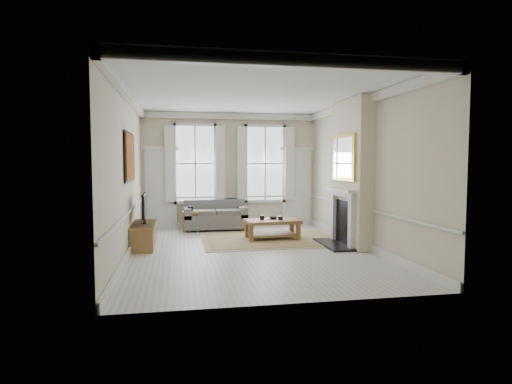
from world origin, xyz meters
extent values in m
plane|color=#B7B5AD|center=(0.00, 0.00, 0.00)|extent=(7.20, 7.20, 0.00)
plane|color=white|center=(0.00, 0.00, 3.40)|extent=(7.20, 7.20, 0.00)
plane|color=beige|center=(0.00, 3.60, 1.70)|extent=(5.20, 0.00, 5.20)
plane|color=beige|center=(-2.60, 0.00, 1.70)|extent=(0.00, 7.20, 7.20)
plane|color=beige|center=(2.60, 0.00, 1.70)|extent=(0.00, 7.20, 7.20)
cube|color=silver|center=(-2.05, 3.56, 1.15)|extent=(0.90, 0.08, 2.30)
cube|color=silver|center=(2.05, 3.56, 1.15)|extent=(0.90, 0.08, 2.30)
cube|color=#A35A1C|center=(-2.56, 0.30, 2.05)|extent=(0.05, 1.66, 1.06)
cube|color=beige|center=(2.43, 0.20, 1.70)|extent=(0.35, 1.70, 3.38)
cube|color=black|center=(2.00, 0.20, 0.03)|extent=(0.55, 1.50, 0.05)
cube|color=silver|center=(2.20, -0.35, 0.57)|extent=(0.10, 0.18, 1.15)
cube|color=silver|center=(2.20, 0.75, 0.57)|extent=(0.10, 0.18, 1.15)
cube|color=silver|center=(2.15, 0.20, 1.30)|extent=(0.20, 1.45, 0.06)
cube|color=black|center=(2.25, 0.20, 0.55)|extent=(0.02, 0.92, 1.00)
cube|color=gold|center=(2.21, 0.20, 2.05)|extent=(0.06, 1.26, 1.06)
cube|color=slate|center=(-0.51, 3.05, 0.26)|extent=(1.78, 0.87, 0.40)
cube|color=slate|center=(-0.51, 3.38, 0.62)|extent=(1.78, 0.20, 0.44)
cube|color=slate|center=(-1.30, 3.05, 0.50)|extent=(0.20, 0.87, 0.30)
cube|color=slate|center=(0.28, 3.05, 0.50)|extent=(0.20, 0.87, 0.30)
cylinder|color=brown|center=(-1.28, 2.74, 0.04)|extent=(0.06, 0.06, 0.08)
cylinder|color=brown|center=(0.26, 3.36, 0.04)|extent=(0.06, 0.06, 0.08)
cube|color=brown|center=(-1.23, 2.88, 0.54)|extent=(0.49, 0.49, 0.06)
cube|color=brown|center=(-1.41, 2.70, 0.25)|extent=(0.05, 0.05, 0.51)
cube|color=brown|center=(-1.04, 2.70, 0.25)|extent=(0.05, 0.05, 0.51)
cube|color=brown|center=(-1.41, 3.06, 0.25)|extent=(0.05, 0.05, 0.51)
cube|color=brown|center=(-1.04, 3.06, 0.25)|extent=(0.05, 0.05, 0.51)
cube|color=#9F8852|center=(0.76, 1.23, 0.01)|extent=(3.50, 2.60, 0.02)
cube|color=brown|center=(0.76, 1.23, 0.46)|extent=(1.39, 0.87, 0.08)
cube|color=brown|center=(0.19, 0.94, 0.21)|extent=(0.10, 0.10, 0.42)
cube|color=brown|center=(1.33, 0.94, 0.21)|extent=(0.10, 0.10, 0.42)
cube|color=brown|center=(0.19, 1.52, 0.21)|extent=(0.10, 0.10, 0.42)
cube|color=brown|center=(1.33, 1.52, 0.21)|extent=(0.10, 0.10, 0.42)
cylinder|color=black|center=(0.51, 1.28, 0.56)|extent=(0.11, 0.11, 0.11)
cylinder|color=black|center=(0.96, 1.18, 0.55)|extent=(0.12, 0.12, 0.09)
imported|color=black|center=(0.81, 1.33, 0.53)|extent=(0.26, 0.26, 0.06)
cube|color=brown|center=(-2.34, 0.83, 0.27)|extent=(0.49, 1.54, 0.55)
cube|color=black|center=(-2.32, 0.83, 0.56)|extent=(0.08, 0.30, 0.03)
cube|color=black|center=(-2.32, 0.83, 0.95)|extent=(0.05, 0.90, 0.55)
cube|color=black|center=(-2.29, 0.83, 0.95)|extent=(0.01, 0.83, 0.50)
camera|label=1|loc=(-1.55, -9.17, 1.94)|focal=30.00mm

